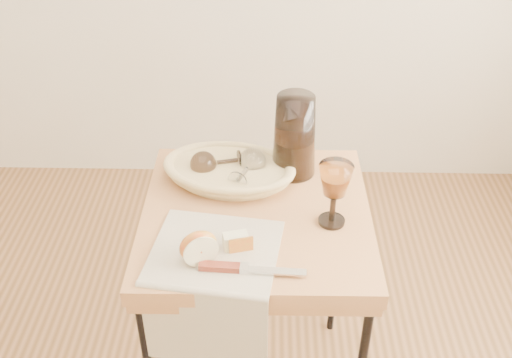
# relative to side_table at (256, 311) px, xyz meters

# --- Properties ---
(side_table) EXTENTS (0.62, 0.62, 0.78)m
(side_table) POSITION_rel_side_table_xyz_m (0.00, 0.00, 0.00)
(side_table) COLOR brown
(side_table) RESTS_ON floor
(tea_towel) EXTENTS (0.35, 0.32, 0.01)m
(tea_towel) POSITION_rel_side_table_xyz_m (-0.10, -0.17, 0.39)
(tea_towel) COLOR beige
(tea_towel) RESTS_ON side_table
(bread_basket) EXTENTS (0.37, 0.29, 0.05)m
(bread_basket) POSITION_rel_side_table_xyz_m (-0.08, 0.14, 0.42)
(bread_basket) COLOR #AE8945
(bread_basket) RESTS_ON side_table
(goblet_lying_a) EXTENTS (0.14, 0.10, 0.08)m
(goblet_lying_a) POSITION_rel_side_table_xyz_m (-0.11, 0.16, 0.44)
(goblet_lying_a) COLOR brown
(goblet_lying_a) RESTS_ON bread_basket
(goblet_lying_b) EXTENTS (0.12, 0.15, 0.08)m
(goblet_lying_b) POSITION_rel_side_table_xyz_m (-0.03, 0.12, 0.44)
(goblet_lying_b) COLOR white
(goblet_lying_b) RESTS_ON bread_basket
(pitcher) EXTENTS (0.25, 0.29, 0.28)m
(pitcher) POSITION_rel_side_table_xyz_m (0.10, 0.19, 0.51)
(pitcher) COLOR black
(pitcher) RESTS_ON side_table
(wine_goblet) EXTENTS (0.11, 0.11, 0.18)m
(wine_goblet) POSITION_rel_side_table_xyz_m (0.20, -0.04, 0.48)
(wine_goblet) COLOR white
(wine_goblet) RESTS_ON side_table
(apple_half) EXTENTS (0.10, 0.08, 0.09)m
(apple_half) POSITION_rel_side_table_xyz_m (-0.13, -0.20, 0.44)
(apple_half) COLOR red
(apple_half) RESTS_ON tea_towel
(apple_wedge) EXTENTS (0.07, 0.05, 0.04)m
(apple_wedge) POSITION_rel_side_table_xyz_m (-0.05, -0.15, 0.42)
(apple_wedge) COLOR beige
(apple_wedge) RESTS_ON tea_towel
(table_knife) EXTENTS (0.25, 0.04, 0.02)m
(table_knife) POSITION_rel_side_table_xyz_m (-0.01, -0.24, 0.41)
(table_knife) COLOR silver
(table_knife) RESTS_ON tea_towel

